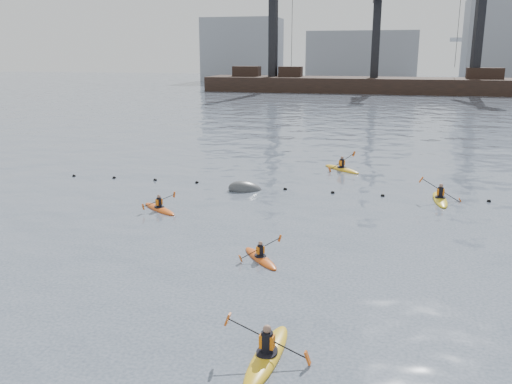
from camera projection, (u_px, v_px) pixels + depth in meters
float_line at (309, 190)px, 33.83m from camera, size 33.24×0.73×0.24m
barge_pier at (372, 83)px, 115.42m from camera, size 72.00×19.30×29.50m
skyline at (389, 49)px, 150.81m from camera, size 141.00×28.00×22.00m
kayaker_0 at (260, 257)px, 22.64m from camera, size 2.21×2.56×1.05m
kayaker_1 at (267, 355)px, 15.30m from camera, size 2.54×3.71×1.36m
kayaker_2 at (159, 208)px, 29.74m from camera, size 2.80×2.31×0.98m
kayaker_3 at (440, 199)px, 31.58m from camera, size 2.54×3.62×1.52m
kayaker_5 at (342, 168)px, 39.79m from camera, size 3.13×2.99×1.40m
mooring_buoy at (246, 190)px, 34.00m from camera, size 2.71×2.13×1.54m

